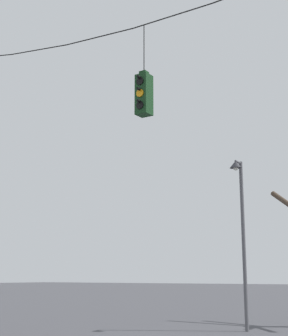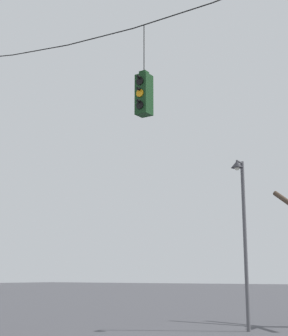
{
  "view_description": "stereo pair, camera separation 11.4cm",
  "coord_description": "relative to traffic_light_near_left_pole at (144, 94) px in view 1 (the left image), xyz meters",
  "views": [
    {
      "loc": [
        5.9,
        -9.72,
        1.7
      ],
      "look_at": [
        -0.8,
        0.44,
        4.26
      ],
      "focal_mm": 55.0,
      "sensor_mm": 36.0,
      "label": 1
    },
    {
      "loc": [
        5.99,
        -9.65,
        1.7
      ],
      "look_at": [
        -0.8,
        0.44,
        4.26
      ],
      "focal_mm": 55.0,
      "sensor_mm": 36.0,
      "label": 2
    }
  ],
  "objects": [
    {
      "name": "street_lamp",
      "position": [
        0.16,
        5.49,
        -2.54
      ],
      "size": [
        0.38,
        0.68,
        5.44
      ],
      "color": "#515156",
      "rests_on": "ground_plane"
    },
    {
      "name": "traffic_light_near_left_pole",
      "position": [
        0.0,
        0.0,
        0.0
      ],
      "size": [
        0.34,
        0.46,
        2.42
      ],
      "color": "#143819"
    },
    {
      "name": "span_wire",
      "position": [
        0.8,
        0.01,
        2.16
      ],
      "size": [
        16.03,
        0.03,
        0.85
      ],
      "color": "black"
    }
  ]
}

